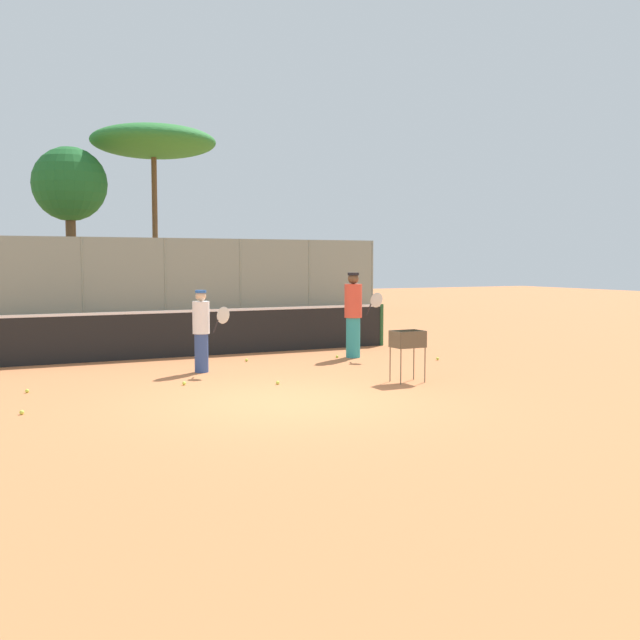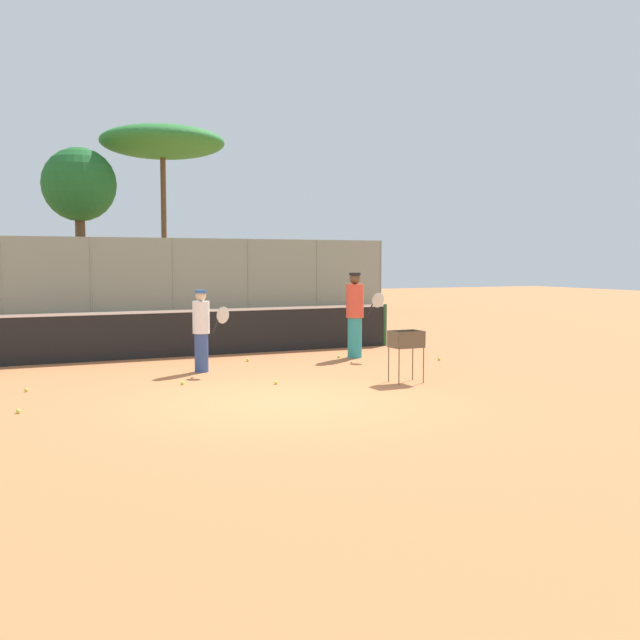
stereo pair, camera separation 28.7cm
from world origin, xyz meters
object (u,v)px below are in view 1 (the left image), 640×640
player_white_outfit (353,314)px  player_red_cap (202,330)px  ball_cart (407,343)px  parked_car (5,297)px  tennis_net (179,333)px

player_white_outfit → player_red_cap: player_white_outfit is taller
ball_cart → parked_car: bearing=103.4°
tennis_net → ball_cart: tennis_net is taller
parked_car → ball_cart: bearing=-76.6°
tennis_net → player_red_cap: bearing=-95.3°
player_white_outfit → ball_cart: (-0.80, -3.44, -0.30)m
tennis_net → ball_cart: size_ratio=11.56×
player_red_cap → ball_cart: (2.95, -2.77, -0.14)m
player_red_cap → parked_car: 19.73m
player_red_cap → ball_cart: bearing=10.0°
tennis_net → player_red_cap: 2.48m
tennis_net → player_white_outfit: player_white_outfit is taller
player_white_outfit → parked_car: (-6.13, 18.93, -0.33)m
tennis_net → ball_cart: 5.90m
player_red_cap → parked_car: bearing=150.1°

